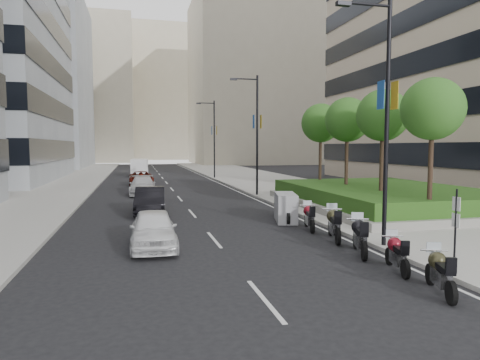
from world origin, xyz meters
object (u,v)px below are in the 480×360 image
object	(u,v)px
motorcycle_1	(397,254)
motorcycle_2	(360,236)
parking_sign	(456,223)
motorcycle_3	(334,224)
motorcycle_0	(440,272)
motorcycle_5	(286,208)
lamp_post_1	(255,129)
car_d	(141,178)
car_b	(150,201)
lamp_post_0	(383,110)
motorcycle_4	(309,217)
car_a	(153,229)
car_c	(143,186)
delivery_van	(140,168)
motorcycle_6	(278,205)
lamp_post_2	(213,135)

from	to	relation	value
motorcycle_1	motorcycle_2	xyz separation A→B (m)	(-0.04, 2.13, 0.10)
parking_sign	motorcycle_3	bearing A→B (deg)	108.46
motorcycle_0	motorcycle_5	xyz separation A→B (m)	(-0.28, 10.83, 0.16)
lamp_post_1	car_d	world-z (taller)	lamp_post_1
motorcycle_1	car_b	xyz separation A→B (m)	(-6.89, 12.93, 0.22)
motorcycle_1	lamp_post_0	bearing A→B (deg)	-6.63
motorcycle_4	car_d	xyz separation A→B (m)	(-7.13, 24.59, 0.10)
motorcycle_2	car_d	xyz separation A→B (m)	(-7.13, 29.09, 0.05)
car_a	car_d	xyz separation A→B (m)	(-0.15, 26.44, -0.03)
car_b	car_c	world-z (taller)	car_b
motorcycle_2	car_a	xyz separation A→B (m)	(-6.99, 2.65, 0.08)
lamp_post_1	delivery_van	bearing A→B (deg)	108.50
car_c	car_b	bearing A→B (deg)	-87.15
lamp_post_1	delivery_van	size ratio (longest dim) A/B	1.72
motorcycle_0	parking_sign	bearing A→B (deg)	-28.10
motorcycle_5	motorcycle_6	bearing A→B (deg)	4.94
motorcycle_1	car_a	xyz separation A→B (m)	(-7.02, 4.78, 0.17)
motorcycle_2	motorcycle_3	distance (m)	2.30
motorcycle_1	motorcycle_0	bearing A→B (deg)	-167.31
lamp_post_2	delivery_van	world-z (taller)	lamp_post_2
parking_sign	motorcycle_2	xyz separation A→B (m)	(-1.75, 2.52, -0.82)
motorcycle_3	motorcycle_5	bearing A→B (deg)	22.81
motorcycle_2	delivery_van	world-z (taller)	delivery_van
lamp_post_0	delivery_van	distance (m)	42.62
motorcycle_2	car_a	size ratio (longest dim) A/B	0.55
lamp_post_0	lamp_post_2	bearing A→B (deg)	90.00
parking_sign	car_d	bearing A→B (deg)	105.69
lamp_post_2	car_d	xyz separation A→B (m)	(-8.23, -6.39, -4.39)
motorcycle_0	motorcycle_5	size ratio (longest dim) A/B	0.80
lamp_post_0	lamp_post_2	world-z (taller)	same
parking_sign	car_a	bearing A→B (deg)	149.39
motorcycle_5	car_b	xyz separation A→B (m)	(-6.51, 4.11, 0.04)
lamp_post_1	motorcycle_3	world-z (taller)	lamp_post_1
motorcycle_3	car_a	xyz separation A→B (m)	(-7.13, 0.35, 0.06)
car_d	delivery_van	xyz separation A→B (m)	(-0.01, 13.01, 0.33)
lamp_post_1	car_d	xyz separation A→B (m)	(-8.23, 11.61, -4.39)
motorcycle_5	motorcycle_2	bearing A→B (deg)	-163.69
lamp_post_1	lamp_post_2	distance (m)	18.00
motorcycle_0	car_c	distance (m)	25.90
lamp_post_0	motorcycle_1	distance (m)	5.33
lamp_post_1	motorcycle_6	world-z (taller)	lamp_post_1
lamp_post_0	motorcycle_1	bearing A→B (deg)	-112.05
parking_sign	motorcycle_6	world-z (taller)	parking_sign
lamp_post_1	motorcycle_2	bearing A→B (deg)	-93.58
lamp_post_2	car_d	distance (m)	11.30
lamp_post_1	motorcycle_5	world-z (taller)	lamp_post_1
motorcycle_4	delivery_van	size ratio (longest dim) A/B	0.41
motorcycle_0	car_c	world-z (taller)	car_c
motorcycle_2	lamp_post_1	bearing A→B (deg)	16.28
motorcycle_0	delivery_van	size ratio (longest dim) A/B	0.38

